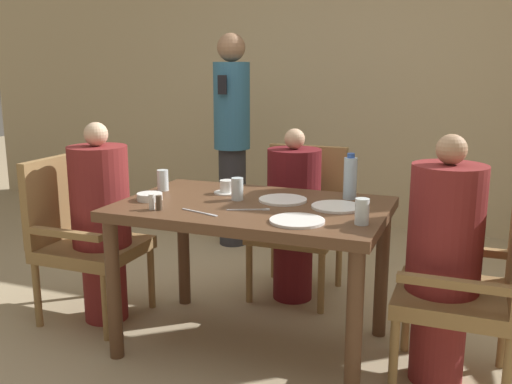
{
  "coord_description": "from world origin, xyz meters",
  "views": [
    {
      "loc": [
        0.99,
        -2.51,
        1.41
      ],
      "look_at": [
        0.0,
        0.04,
        0.8
      ],
      "focal_mm": 40.0,
      "sensor_mm": 36.0,
      "label": 1
    }
  ],
  "objects_px": {
    "chair_right_side": "(476,282)",
    "glass_tall_far": "(237,189)",
    "chair_far_side": "(300,215)",
    "bowl_small": "(150,197)",
    "diner_in_far_chair": "(294,213)",
    "glass_tall_mid": "(362,211)",
    "plate_dessert_center": "(337,207)",
    "chair_left_side": "(81,232)",
    "plate_main_right": "(283,200)",
    "diner_in_right_chair": "(443,259)",
    "standing_host": "(232,134)",
    "diner_in_left_chair": "(101,221)",
    "plate_main_left": "(297,221)",
    "water_bottle": "(350,178)",
    "teacup_with_saucer": "(227,188)",
    "glass_tall_near": "(163,180)"
  },
  "relations": [
    {
      "from": "diner_in_right_chair",
      "to": "standing_host",
      "type": "height_order",
      "value": "standing_host"
    },
    {
      "from": "chair_far_side",
      "to": "bowl_small",
      "type": "xyz_separation_m",
      "value": [
        -0.51,
        -0.93,
        0.28
      ]
    },
    {
      "from": "diner_in_left_chair",
      "to": "glass_tall_far",
      "type": "relative_size",
      "value": 9.93
    },
    {
      "from": "diner_in_right_chair",
      "to": "plate_dessert_center",
      "type": "height_order",
      "value": "diner_in_right_chair"
    },
    {
      "from": "chair_left_side",
      "to": "standing_host",
      "type": "relative_size",
      "value": 0.55
    },
    {
      "from": "glass_tall_mid",
      "to": "chair_right_side",
      "type": "bearing_deg",
      "value": 20.27
    },
    {
      "from": "bowl_small",
      "to": "glass_tall_mid",
      "type": "distance_m",
      "value": 1.08
    },
    {
      "from": "diner_in_far_chair",
      "to": "glass_tall_far",
      "type": "distance_m",
      "value": 0.68
    },
    {
      "from": "plate_main_right",
      "to": "bowl_small",
      "type": "distance_m",
      "value": 0.67
    },
    {
      "from": "diner_in_left_chair",
      "to": "chair_far_side",
      "type": "xyz_separation_m",
      "value": [
        0.9,
        0.81,
        -0.08
      ]
    },
    {
      "from": "water_bottle",
      "to": "diner_in_left_chair",
      "type": "bearing_deg",
      "value": -168.21
    },
    {
      "from": "water_bottle",
      "to": "chair_right_side",
      "type": "bearing_deg",
      "value": -23.74
    },
    {
      "from": "diner_in_far_chair",
      "to": "chair_right_side",
      "type": "relative_size",
      "value": 1.15
    },
    {
      "from": "diner_in_far_chair",
      "to": "glass_tall_near",
      "type": "xyz_separation_m",
      "value": [
        -0.56,
        -0.56,
        0.27
      ]
    },
    {
      "from": "diner_in_right_chair",
      "to": "glass_tall_mid",
      "type": "height_order",
      "value": "diner_in_right_chair"
    },
    {
      "from": "teacup_with_saucer",
      "to": "plate_dessert_center",
      "type": "bearing_deg",
      "value": -9.4
    },
    {
      "from": "plate_main_left",
      "to": "chair_far_side",
      "type": "bearing_deg",
      "value": 105.92
    },
    {
      "from": "chair_left_side",
      "to": "teacup_with_saucer",
      "type": "bearing_deg",
      "value": 11.38
    },
    {
      "from": "diner_in_far_chair",
      "to": "bowl_small",
      "type": "distance_m",
      "value": 0.96
    },
    {
      "from": "diner_in_right_chair",
      "to": "glass_tall_far",
      "type": "bearing_deg",
      "value": 177.32
    },
    {
      "from": "diner_in_left_chair",
      "to": "plate_main_left",
      "type": "height_order",
      "value": "diner_in_left_chair"
    },
    {
      "from": "diner_in_left_chair",
      "to": "standing_host",
      "type": "height_order",
      "value": "standing_host"
    },
    {
      "from": "bowl_small",
      "to": "glass_tall_mid",
      "type": "xyz_separation_m",
      "value": [
        1.07,
        -0.06,
        0.04
      ]
    },
    {
      "from": "diner_in_far_chair",
      "to": "plate_main_right",
      "type": "distance_m",
      "value": 0.61
    },
    {
      "from": "teacup_with_saucer",
      "to": "chair_right_side",
      "type": "bearing_deg",
      "value": -7.57
    },
    {
      "from": "chair_left_side",
      "to": "diner_in_far_chair",
      "type": "height_order",
      "value": "diner_in_far_chair"
    },
    {
      "from": "chair_left_side",
      "to": "glass_tall_near",
      "type": "xyz_separation_m",
      "value": [
        0.48,
        0.1,
        0.31
      ]
    },
    {
      "from": "diner_in_far_chair",
      "to": "chair_right_side",
      "type": "distance_m",
      "value": 1.24
    },
    {
      "from": "plate_main_right",
      "to": "diner_in_left_chair",
      "type": "bearing_deg",
      "value": -173.96
    },
    {
      "from": "plate_main_left",
      "to": "bowl_small",
      "type": "relative_size",
      "value": 1.88
    },
    {
      "from": "chair_far_side",
      "to": "glass_tall_mid",
      "type": "bearing_deg",
      "value": -60.17
    },
    {
      "from": "glass_tall_near",
      "to": "diner_in_right_chair",
      "type": "bearing_deg",
      "value": -4.1
    },
    {
      "from": "plate_dessert_center",
      "to": "diner_in_far_chair",
      "type": "bearing_deg",
      "value": 123.65
    },
    {
      "from": "chair_right_side",
      "to": "glass_tall_far",
      "type": "bearing_deg",
      "value": 177.65
    },
    {
      "from": "diner_in_left_chair",
      "to": "standing_host",
      "type": "bearing_deg",
      "value": 85.69
    },
    {
      "from": "chair_far_side",
      "to": "plate_main_right",
      "type": "distance_m",
      "value": 0.76
    },
    {
      "from": "glass_tall_far",
      "to": "plate_main_right",
      "type": "bearing_deg",
      "value": 15.37
    },
    {
      "from": "diner_in_far_chair",
      "to": "water_bottle",
      "type": "height_order",
      "value": "diner_in_far_chair"
    },
    {
      "from": "diner_in_right_chair",
      "to": "teacup_with_saucer",
      "type": "bearing_deg",
      "value": 171.47
    },
    {
      "from": "plate_main_left",
      "to": "glass_tall_far",
      "type": "relative_size",
      "value": 2.13
    },
    {
      "from": "water_bottle",
      "to": "glass_tall_mid",
      "type": "bearing_deg",
      "value": -71.78
    },
    {
      "from": "glass_tall_near",
      "to": "glass_tall_far",
      "type": "bearing_deg",
      "value": -7.18
    },
    {
      "from": "chair_right_side",
      "to": "glass_tall_far",
      "type": "height_order",
      "value": "chair_right_side"
    },
    {
      "from": "chair_far_side",
      "to": "plate_main_left",
      "type": "height_order",
      "value": "chair_far_side"
    },
    {
      "from": "diner_in_far_chair",
      "to": "plate_dessert_center",
      "type": "distance_m",
      "value": 0.76
    },
    {
      "from": "chair_left_side",
      "to": "plate_main_right",
      "type": "height_order",
      "value": "chair_left_side"
    },
    {
      "from": "glass_tall_mid",
      "to": "plate_dessert_center",
      "type": "bearing_deg",
      "value": 124.31
    },
    {
      "from": "diner_in_right_chair",
      "to": "chair_right_side",
      "type": "bearing_deg",
      "value": 0.0
    },
    {
      "from": "teacup_with_saucer",
      "to": "water_bottle",
      "type": "height_order",
      "value": "water_bottle"
    },
    {
      "from": "diner_in_far_chair",
      "to": "plate_dessert_center",
      "type": "xyz_separation_m",
      "value": [
        0.4,
        -0.6,
        0.22
      ]
    }
  ]
}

